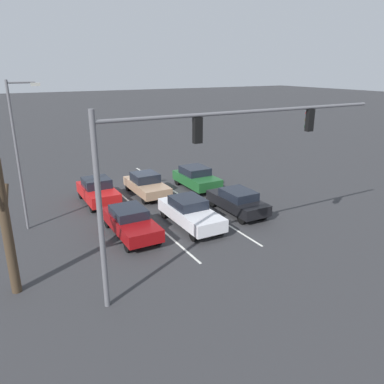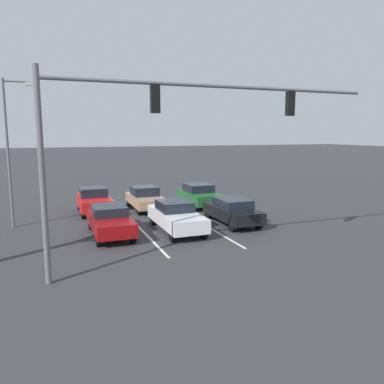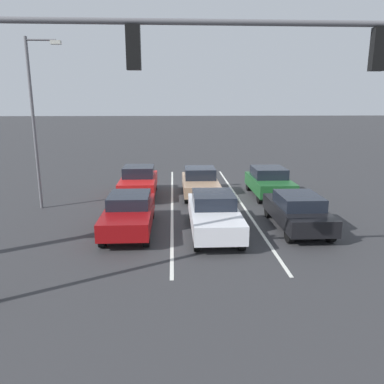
% 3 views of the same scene
% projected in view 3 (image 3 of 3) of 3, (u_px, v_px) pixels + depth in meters
% --- Properties ---
extents(ground_plane, '(240.00, 240.00, 0.00)m').
position_uv_depth(ground_plane, '(202.00, 191.00, 21.68)').
color(ground_plane, '#333335').
extents(lane_stripe_left_divider, '(0.12, 17.15, 0.01)m').
position_uv_depth(lane_stripe_left_divider, '(240.00, 202.00, 19.27)').
color(lane_stripe_left_divider, silver).
rests_on(lane_stripe_left_divider, ground_plane).
extents(lane_stripe_center_divider, '(0.12, 17.15, 0.01)m').
position_uv_depth(lane_stripe_center_divider, '(172.00, 203.00, 19.10)').
color(lane_stripe_center_divider, silver).
rests_on(lane_stripe_center_divider, ground_plane).
extents(car_white_midlane_front, '(1.81, 4.74, 1.54)m').
position_uv_depth(car_white_midlane_front, '(214.00, 213.00, 14.55)').
color(car_white_midlane_front, silver).
rests_on(car_white_midlane_front, ground_plane).
extents(car_black_leftlane_front, '(1.78, 4.28, 1.44)m').
position_uv_depth(car_black_leftlane_front, '(297.00, 211.00, 15.04)').
color(car_black_leftlane_front, black).
rests_on(car_black_leftlane_front, ground_plane).
extents(car_maroon_rightlane_front, '(1.80, 4.48, 1.46)m').
position_uv_depth(car_maroon_rightlane_front, '(129.00, 212.00, 14.76)').
color(car_maroon_rightlane_front, maroon).
rests_on(car_maroon_rightlane_front, ground_plane).
extents(car_tan_midlane_second, '(1.86, 4.29, 1.51)m').
position_uv_depth(car_tan_midlane_second, '(200.00, 182.00, 20.43)').
color(car_tan_midlane_second, tan).
rests_on(car_tan_midlane_second, ground_plane).
extents(car_darkgreen_leftlane_second, '(1.93, 4.01, 1.54)m').
position_uv_depth(car_darkgreen_leftlane_second, '(269.00, 182.00, 20.28)').
color(car_darkgreen_leftlane_second, '#1E5928').
rests_on(car_darkgreen_leftlane_second, ground_plane).
extents(car_red_rightlane_second, '(1.84, 4.08, 1.61)m').
position_uv_depth(car_red_rightlane_second, '(139.00, 181.00, 20.29)').
color(car_red_rightlane_second, red).
rests_on(car_red_rightlane_second, ground_plane).
extents(traffic_signal_gantry, '(12.89, 0.37, 7.14)m').
position_uv_depth(traffic_signal_gantry, '(139.00, 87.00, 8.53)').
color(traffic_signal_gantry, slate).
rests_on(traffic_signal_gantry, ground_plane).
extents(street_lamp_right_shoulder, '(1.59, 0.24, 7.80)m').
position_uv_depth(street_lamp_right_shoulder, '(36.00, 114.00, 17.09)').
color(street_lamp_right_shoulder, slate).
rests_on(street_lamp_right_shoulder, ground_plane).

